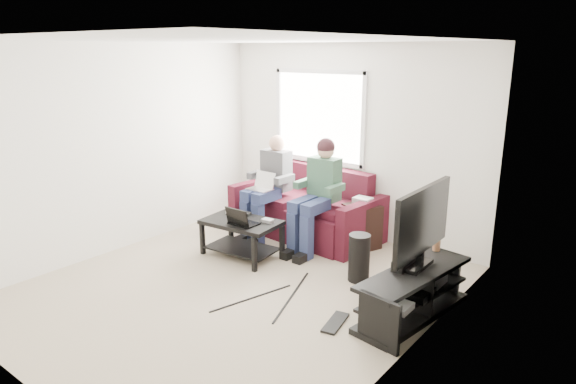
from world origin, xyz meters
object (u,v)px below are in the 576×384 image
at_px(subwoofer, 359,258).
at_px(end_table, 362,225).
at_px(sofa, 308,211).
at_px(coffee_table, 242,230).
at_px(tv, 422,223).
at_px(tv_stand, 413,296).

bearing_deg(subwoofer, end_table, 118.64).
xyz_separation_m(sofa, coffee_table, (-0.19, -1.14, 0.01)).
bearing_deg(tv, sofa, 152.45).
bearing_deg(tv_stand, subwoofer, 155.76).
height_order(tv, end_table, tv).
bearing_deg(end_table, tv, -41.69).
height_order(tv_stand, subwoofer, subwoofer).
height_order(subwoofer, end_table, end_table).
xyz_separation_m(tv_stand, subwoofer, (-0.82, 0.37, 0.06)).
relative_size(sofa, coffee_table, 2.06).
relative_size(tv_stand, tv, 1.34).
xyz_separation_m(coffee_table, subwoofer, (1.51, 0.29, -0.08)).
relative_size(coffee_table, subwoofer, 1.83).
xyz_separation_m(sofa, tv_stand, (2.14, -1.22, -0.13)).
relative_size(tv, subwoofer, 2.03).
xyz_separation_m(sofa, end_table, (0.83, 0.05, -0.03)).
bearing_deg(subwoofer, coffee_table, -169.10).
distance_m(sofa, subwoofer, 1.57).
distance_m(sofa, tv, 2.49).
xyz_separation_m(tv_stand, tv, (-0.00, 0.10, 0.72)).
bearing_deg(subwoofer, sofa, 147.35).
bearing_deg(coffee_table, subwoofer, 10.90).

